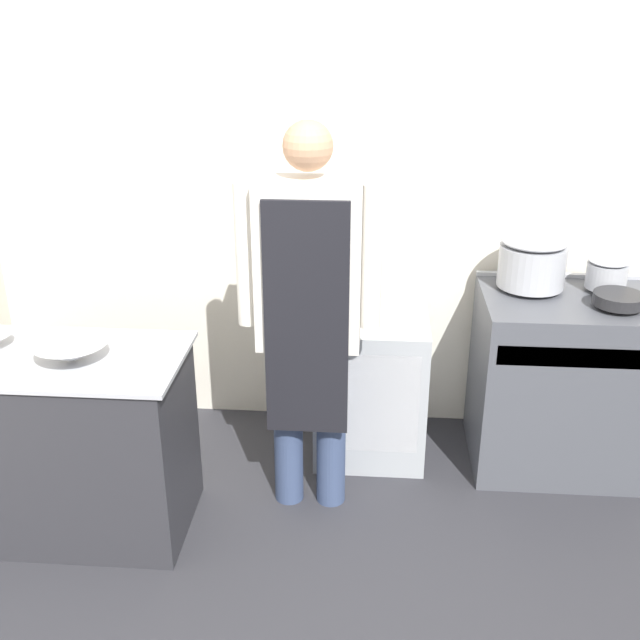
# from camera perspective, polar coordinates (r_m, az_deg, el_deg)

# --- Properties ---
(wall_back) EXTENTS (8.00, 0.05, 2.70)m
(wall_back) POSITION_cam_1_polar(r_m,az_deg,el_deg) (4.04, -0.34, 9.86)
(wall_back) COLOR silver
(wall_back) RESTS_ON ground_plane
(prep_counter) EXTENTS (1.27, 0.62, 0.87)m
(prep_counter) POSITION_cam_1_polar(r_m,az_deg,el_deg) (3.65, -19.81, -8.73)
(prep_counter) COLOR #2D2D33
(prep_counter) RESTS_ON ground_plane
(stove) EXTENTS (0.88, 0.65, 0.95)m
(stove) POSITION_cam_1_polar(r_m,az_deg,el_deg) (4.08, 17.95, -4.49)
(stove) COLOR #4C4F56
(stove) RESTS_ON ground_plane
(fridge_unit) EXTENTS (0.57, 0.61, 0.78)m
(fridge_unit) POSITION_cam_1_polar(r_m,az_deg,el_deg) (4.03, 3.88, -4.81)
(fridge_unit) COLOR #A8ADB2
(fridge_unit) RESTS_ON ground_plane
(person_cook) EXTENTS (0.64, 0.24, 1.84)m
(person_cook) POSITION_cam_1_polar(r_m,az_deg,el_deg) (3.30, -0.87, 1.37)
(person_cook) COLOR #38476B
(person_cook) RESTS_ON ground_plane
(mixing_bowl) EXTENTS (0.32, 0.32, 0.09)m
(mixing_bowl) POSITION_cam_1_polar(r_m,az_deg,el_deg) (3.32, -18.43, -2.33)
(mixing_bowl) COLOR #B2B5BC
(mixing_bowl) RESTS_ON prep_counter
(stock_pot) EXTENTS (0.33, 0.33, 0.26)m
(stock_pot) POSITION_cam_1_polar(r_m,az_deg,el_deg) (3.90, 15.87, 4.36)
(stock_pot) COLOR #B2B5BC
(stock_pot) RESTS_ON stove
(saute_pan) EXTENTS (0.24, 0.24, 0.06)m
(saute_pan) POSITION_cam_1_polar(r_m,az_deg,el_deg) (3.82, 21.80, 1.49)
(saute_pan) COLOR #262628
(saute_pan) RESTS_ON stove
(sauce_pot) EXTENTS (0.20, 0.20, 0.16)m
(sauce_pot) POSITION_cam_1_polar(r_m,az_deg,el_deg) (4.01, 21.03, 3.39)
(sauce_pot) COLOR #B2B5BC
(sauce_pot) RESTS_ON stove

